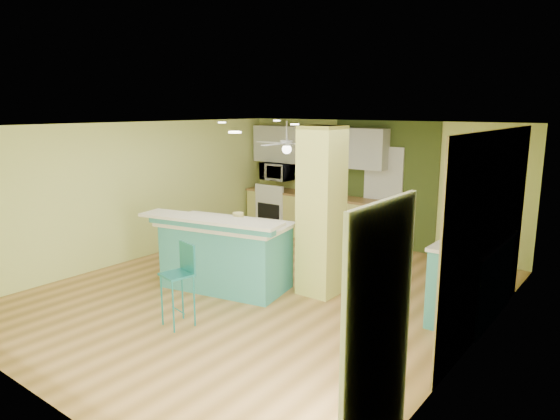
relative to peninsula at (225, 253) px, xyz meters
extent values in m
cube|color=olive|center=(0.63, 0.20, -0.56)|extent=(6.00, 7.00, 0.01)
cube|color=white|center=(0.63, 0.20, 1.95)|extent=(6.00, 7.00, 0.01)
cube|color=#DDE97C|center=(0.63, 3.71, 0.70)|extent=(6.00, 0.01, 2.50)
cube|color=#DDE97C|center=(0.63, -3.30, 0.70)|extent=(6.00, 0.01, 2.50)
cube|color=#DDE97C|center=(-2.37, 0.20, 0.70)|extent=(0.01, 7.00, 2.50)
cube|color=#DDE97C|center=(3.64, 0.20, 0.70)|extent=(0.01, 7.00, 2.50)
cube|color=#907852|center=(3.62, 0.80, 0.70)|extent=(0.02, 3.40, 2.50)
cube|color=#425321|center=(0.83, 3.69, 0.70)|extent=(2.20, 0.02, 2.50)
cube|color=silver|center=(0.83, 3.66, 0.45)|extent=(0.82, 0.05, 2.00)
cube|color=silver|center=(3.60, -2.10, 0.50)|extent=(0.04, 1.08, 2.10)
cube|color=#CED060|center=(1.28, 0.70, 0.70)|extent=(0.55, 0.55, 2.50)
cube|color=#E0DC75|center=(-0.67, 3.40, -0.10)|extent=(3.20, 0.60, 0.90)
cube|color=olive|center=(-0.67, 3.40, 0.37)|extent=(3.25, 0.63, 0.04)
cube|color=white|center=(-1.62, 3.40, -0.10)|extent=(0.76, 0.64, 0.90)
cube|color=black|center=(-1.62, 3.07, -0.13)|extent=(0.59, 0.02, 0.50)
cube|color=white|center=(-1.62, 3.10, 0.44)|extent=(0.76, 0.06, 0.18)
cube|color=silver|center=(-0.67, 3.52, 1.40)|extent=(3.20, 0.34, 0.80)
imported|color=white|center=(-1.62, 3.40, 0.80)|extent=(0.70, 0.48, 0.39)
cylinder|color=silver|center=(-0.47, 2.20, 1.75)|extent=(0.03, 0.03, 0.40)
cylinder|color=silver|center=(-0.47, 2.20, 1.55)|extent=(0.24, 0.24, 0.10)
sphere|color=white|center=(-0.47, 2.20, 1.43)|extent=(0.18, 0.18, 0.18)
cylinder|color=white|center=(3.28, 0.95, 1.64)|extent=(0.01, 0.01, 0.62)
sphere|color=white|center=(3.28, 0.95, 1.33)|extent=(0.14, 0.14, 0.14)
cube|color=brown|center=(3.60, 1.00, 1.00)|extent=(0.03, 0.90, 0.70)
cube|color=teal|center=(0.00, 0.02, -0.06)|extent=(2.00, 1.27, 0.98)
cube|color=silver|center=(0.00, 0.02, 0.46)|extent=(2.12, 1.40, 0.05)
cube|color=teal|center=(0.08, -0.41, 0.55)|extent=(2.08, 0.56, 0.14)
cube|color=silver|center=(0.08, -0.41, 0.62)|extent=(2.28, 0.89, 0.04)
cylinder|color=teal|center=(0.30, -1.50, -0.22)|extent=(0.02, 0.02, 0.67)
cylinder|color=teal|center=(0.59, -1.56, -0.22)|extent=(0.02, 0.02, 0.67)
cylinder|color=teal|center=(0.36, -1.20, -0.22)|extent=(0.02, 0.02, 0.67)
cylinder|color=teal|center=(0.65, -1.27, -0.22)|extent=(0.02, 0.02, 0.67)
cube|color=teal|center=(0.48, -1.38, 0.13)|extent=(0.42, 0.42, 0.03)
cube|color=teal|center=(0.51, -1.23, 0.34)|extent=(0.35, 0.10, 0.37)
cube|color=teal|center=(3.33, 1.23, -0.04)|extent=(0.66, 1.58, 1.02)
cube|color=silver|center=(3.33, 1.23, 0.49)|extent=(0.70, 1.65, 0.05)
imported|color=#3D2519|center=(-0.19, 3.37, 0.43)|extent=(0.36, 0.36, 0.07)
cylinder|color=yellow|center=(0.19, 0.09, 0.56)|extent=(0.17, 0.17, 0.16)
camera|label=1|loc=(5.14, -5.34, 2.20)|focal=32.00mm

